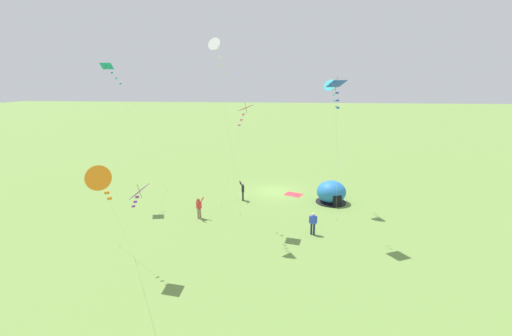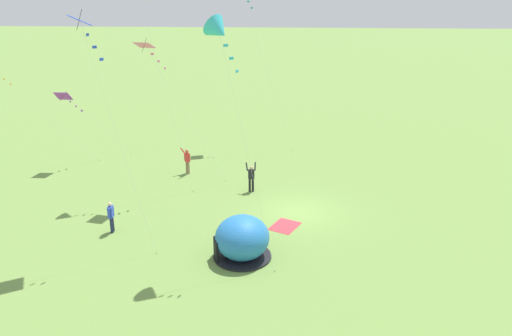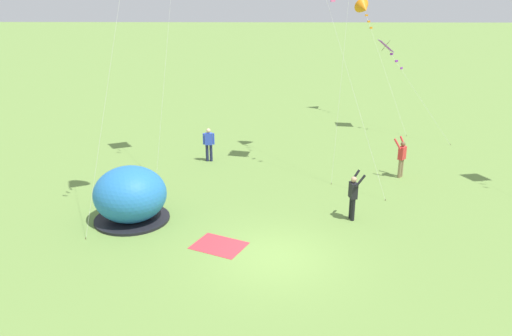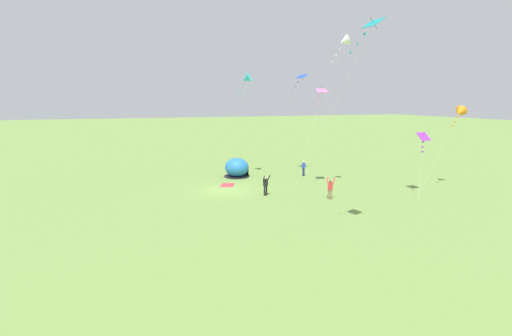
# 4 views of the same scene
# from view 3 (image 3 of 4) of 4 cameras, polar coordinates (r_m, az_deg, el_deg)

# --- Properties ---
(ground_plane) EXTENTS (300.00, 300.00, 0.00)m
(ground_plane) POSITION_cam_3_polar(r_m,az_deg,el_deg) (16.46, 2.16, -10.14)
(ground_plane) COLOR olive
(popup_tent) EXTENTS (2.81, 2.81, 2.10)m
(popup_tent) POSITION_cam_3_polar(r_m,az_deg,el_deg) (19.16, -14.18, -3.06)
(popup_tent) COLOR #2672BF
(popup_tent) RESTS_ON ground
(picnic_blanket) EXTENTS (2.09, 1.90, 0.01)m
(picnic_blanket) POSITION_cam_3_polar(r_m,az_deg,el_deg) (17.17, -4.25, -8.83)
(picnic_blanket) COLOR #CC333D
(picnic_blanket) RESTS_ON ground
(person_flying_kite) EXTENTS (0.54, 0.68, 1.89)m
(person_flying_kite) POSITION_cam_3_polar(r_m,az_deg,el_deg) (18.99, 11.05, -3.03)
(person_flying_kite) COLOR black
(person_flying_kite) RESTS_ON ground
(person_center_field) EXTENTS (0.59, 0.25, 1.72)m
(person_center_field) POSITION_cam_3_polar(r_m,az_deg,el_deg) (25.42, -5.42, 2.87)
(person_center_field) COLOR #1E2347
(person_center_field) RESTS_ON ground
(person_with_toddler) EXTENTS (0.69, 0.71, 1.89)m
(person_with_toddler) POSITION_cam_3_polar(r_m,az_deg,el_deg) (23.98, 16.30, 1.25)
(person_with_toddler) COLOR #8C7251
(person_with_toddler) RESTS_ON ground
(kite_orange) EXTENTS (2.66, 6.81, 7.86)m
(kite_orange) POSITION_cam_3_polar(r_m,az_deg,el_deg) (36.01, 12.22, 17.42)
(kite_orange) COLOR silver
(kite_orange) RESTS_ON ground
(kite_purple) EXTENTS (3.79, 3.86, 5.53)m
(kite_purple) POSITION_cam_3_polar(r_m,az_deg,el_deg) (31.65, 14.83, 13.03)
(kite_purple) COLOR silver
(kite_purple) RESTS_ON ground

